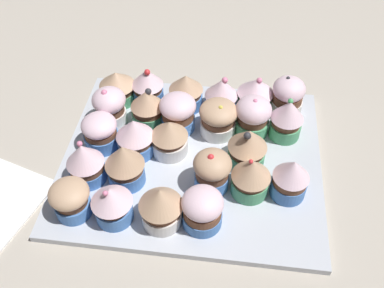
% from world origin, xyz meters
% --- Properties ---
extents(ground_plane, '(1.80, 1.80, 0.03)m').
position_xyz_m(ground_plane, '(0.00, 0.00, -0.01)').
color(ground_plane, '#B2A899').
extents(baking_tray, '(0.43, 0.37, 0.01)m').
position_xyz_m(baking_tray, '(0.00, 0.00, 0.01)').
color(baking_tray, silver).
rests_on(baking_tray, ground_plane).
extents(cupcake_0, '(0.06, 0.06, 0.06)m').
position_xyz_m(cupcake_0, '(-0.16, -0.13, 0.04)').
color(cupcake_0, '#477AC6').
rests_on(cupcake_0, baking_tray).
extents(cupcake_1, '(0.06, 0.06, 0.07)m').
position_xyz_m(cupcake_1, '(-0.10, -0.13, 0.05)').
color(cupcake_1, '#477AC6').
rests_on(cupcake_1, baking_tray).
extents(cupcake_2, '(0.06, 0.06, 0.08)m').
position_xyz_m(cupcake_2, '(-0.03, -0.13, 0.05)').
color(cupcake_2, white).
rests_on(cupcake_2, baking_tray).
extents(cupcake_3, '(0.06, 0.06, 0.07)m').
position_xyz_m(cupcake_3, '(0.03, -0.13, 0.05)').
color(cupcake_3, '#477AC6').
rests_on(cupcake_3, baking_tray).
extents(cupcake_4, '(0.06, 0.06, 0.08)m').
position_xyz_m(cupcake_4, '(-0.16, -0.07, 0.05)').
color(cupcake_4, '#477AC6').
rests_on(cupcake_4, baking_tray).
extents(cupcake_5, '(0.06, 0.06, 0.08)m').
position_xyz_m(cupcake_5, '(-0.10, -0.06, 0.05)').
color(cupcake_5, '#477AC6').
rests_on(cupcake_5, baking_tray).
extents(cupcake_6, '(0.06, 0.06, 0.07)m').
position_xyz_m(cupcake_6, '(0.04, -0.06, 0.05)').
color(cupcake_6, '#477AC6').
rests_on(cupcake_6, baking_tray).
extents(cupcake_7, '(0.06, 0.06, 0.07)m').
position_xyz_m(cupcake_7, '(0.10, -0.06, 0.05)').
color(cupcake_7, '#4C9E6B').
rests_on(cupcake_7, baking_tray).
extents(cupcake_8, '(0.06, 0.06, 0.07)m').
position_xyz_m(cupcake_8, '(0.16, -0.06, 0.05)').
color(cupcake_8, '#477AC6').
rests_on(cupcake_8, baking_tray).
extents(cupcake_9, '(0.06, 0.06, 0.06)m').
position_xyz_m(cupcake_9, '(-0.16, 0.01, 0.04)').
color(cupcake_9, '#477AC6').
rests_on(cupcake_9, baking_tray).
extents(cupcake_10, '(0.06, 0.06, 0.07)m').
position_xyz_m(cupcake_10, '(-0.09, 0.00, 0.05)').
color(cupcake_10, '#477AC6').
rests_on(cupcake_10, baking_tray).
extents(cupcake_11, '(0.06, 0.06, 0.07)m').
position_xyz_m(cupcake_11, '(-0.04, 0.01, 0.05)').
color(cupcake_11, white).
rests_on(cupcake_11, baking_tray).
extents(cupcake_12, '(0.06, 0.06, 0.08)m').
position_xyz_m(cupcake_12, '(0.09, -0.00, 0.05)').
color(cupcake_12, '#4C9E6B').
rests_on(cupcake_12, baking_tray).
extents(cupcake_13, '(0.06, 0.06, 0.08)m').
position_xyz_m(cupcake_13, '(-0.15, 0.06, 0.05)').
color(cupcake_13, white).
rests_on(cupcake_13, baking_tray).
extents(cupcake_14, '(0.06, 0.06, 0.08)m').
position_xyz_m(cupcake_14, '(-0.09, 0.07, 0.05)').
color(cupcake_14, '#4C9E6B').
rests_on(cupcake_14, baking_tray).
extents(cupcake_15, '(0.06, 0.06, 0.07)m').
position_xyz_m(cupcake_15, '(-0.03, 0.06, 0.05)').
color(cupcake_15, '#477AC6').
rests_on(cupcake_15, baking_tray).
extents(cupcake_16, '(0.07, 0.07, 0.07)m').
position_xyz_m(cupcake_16, '(0.04, 0.06, 0.05)').
color(cupcake_16, white).
rests_on(cupcake_16, baking_tray).
extents(cupcake_17, '(0.06, 0.06, 0.08)m').
position_xyz_m(cupcake_17, '(0.10, 0.07, 0.05)').
color(cupcake_17, '#4C9E6B').
rests_on(cupcake_17, baking_tray).
extents(cupcake_18, '(0.06, 0.06, 0.08)m').
position_xyz_m(cupcake_18, '(0.15, 0.07, 0.05)').
color(cupcake_18, '#4C9E6B').
rests_on(cupcake_18, baking_tray).
extents(cupcake_19, '(0.07, 0.07, 0.07)m').
position_xyz_m(cupcake_19, '(-0.15, 0.12, 0.05)').
color(cupcake_19, '#4C9E6B').
rests_on(cupcake_19, baking_tray).
extents(cupcake_20, '(0.06, 0.06, 0.08)m').
position_xyz_m(cupcake_20, '(-0.10, 0.13, 0.05)').
color(cupcake_20, '#477AC6').
rests_on(cupcake_20, baking_tray).
extents(cupcake_21, '(0.06, 0.06, 0.07)m').
position_xyz_m(cupcake_21, '(-0.03, 0.12, 0.05)').
color(cupcake_21, '#477AC6').
rests_on(cupcake_21, baking_tray).
extents(cupcake_22, '(0.06, 0.06, 0.07)m').
position_xyz_m(cupcake_22, '(0.04, 0.12, 0.05)').
color(cupcake_22, '#477AC6').
rests_on(cupcake_22, baking_tray).
extents(cupcake_23, '(0.07, 0.07, 0.07)m').
position_xyz_m(cupcake_23, '(0.10, 0.13, 0.05)').
color(cupcake_23, '#4C9E6B').
rests_on(cupcake_23, baking_tray).
extents(cupcake_24, '(0.06, 0.06, 0.08)m').
position_xyz_m(cupcake_24, '(0.16, 0.13, 0.05)').
color(cupcake_24, white).
rests_on(cupcake_24, baking_tray).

